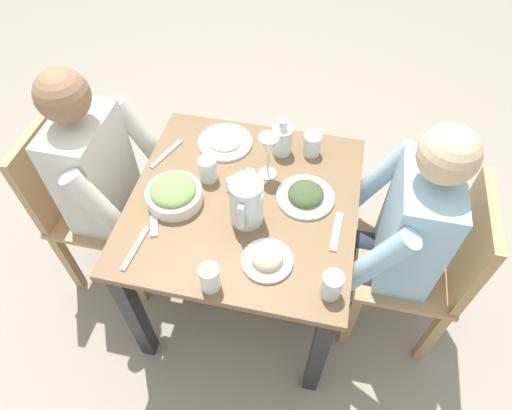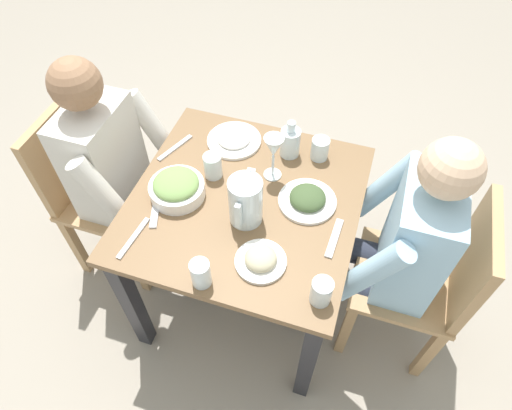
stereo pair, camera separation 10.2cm
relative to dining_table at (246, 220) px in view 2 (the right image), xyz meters
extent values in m
plane|color=gray|center=(0.00, 0.00, -0.60)|extent=(8.00, 8.00, 0.00)
cube|color=brown|center=(0.00, 0.00, 0.12)|extent=(0.85, 0.85, 0.03)
cube|color=#232328|center=(-0.37, -0.37, -0.25)|extent=(0.06, 0.06, 0.70)
cube|color=#232328|center=(0.37, -0.37, -0.25)|extent=(0.06, 0.06, 0.70)
cube|color=#232328|center=(-0.37, 0.37, -0.25)|extent=(0.06, 0.06, 0.70)
cube|color=#232328|center=(0.37, 0.37, -0.25)|extent=(0.06, 0.06, 0.70)
cube|color=tan|center=(-0.21, -0.83, -0.38)|extent=(0.04, 0.04, 0.43)
cube|color=tan|center=(0.13, -0.83, -0.38)|extent=(0.04, 0.04, 0.43)
cube|color=tan|center=(-0.21, -0.49, -0.38)|extent=(0.04, 0.04, 0.43)
cube|color=tan|center=(0.13, -0.49, -0.38)|extent=(0.04, 0.04, 0.43)
cube|color=tan|center=(-0.04, -0.66, -0.15)|extent=(0.40, 0.40, 0.03)
cube|color=tan|center=(-0.04, -0.84, 0.07)|extent=(0.38, 0.04, 0.42)
cube|color=tan|center=(0.14, 0.83, -0.38)|extent=(0.04, 0.04, 0.43)
cube|color=tan|center=(-0.20, 0.83, -0.38)|extent=(0.04, 0.04, 0.43)
cube|color=tan|center=(0.14, 0.49, -0.38)|extent=(0.04, 0.04, 0.43)
cube|color=tan|center=(-0.20, 0.49, -0.38)|extent=(0.04, 0.04, 0.43)
cube|color=tan|center=(-0.03, 0.66, -0.15)|extent=(0.40, 0.40, 0.03)
cube|color=tan|center=(-0.03, 0.84, 0.07)|extent=(0.38, 0.04, 0.42)
cube|color=silver|center=(-0.04, -0.63, 0.11)|extent=(0.32, 0.20, 0.50)
sphere|color=#936B4C|center=(-0.04, -0.63, 0.48)|extent=(0.19, 0.19, 0.19)
cylinder|color=#2D3342|center=(-0.13, -0.44, -0.17)|extent=(0.11, 0.38, 0.11)
cylinder|color=#2D3342|center=(-0.13, -0.25, -0.37)|extent=(0.10, 0.10, 0.46)
cylinder|color=silver|center=(-0.24, -0.49, 0.13)|extent=(0.08, 0.23, 0.37)
cylinder|color=#2D3342|center=(0.04, -0.44, -0.17)|extent=(0.11, 0.38, 0.11)
cylinder|color=#2D3342|center=(0.04, -0.25, -0.37)|extent=(0.10, 0.10, 0.46)
cylinder|color=silver|center=(0.16, -0.49, 0.13)|extent=(0.08, 0.23, 0.37)
cube|color=#9EC6E0|center=(-0.03, 0.63, 0.11)|extent=(0.32, 0.20, 0.50)
sphere|color=#DBB28E|center=(-0.03, 0.63, 0.48)|extent=(0.19, 0.19, 0.19)
cylinder|color=#2D3342|center=(0.06, 0.44, -0.17)|extent=(0.11, 0.38, 0.11)
cylinder|color=#2D3342|center=(0.06, 0.25, -0.37)|extent=(0.10, 0.10, 0.46)
cylinder|color=#9EC6E0|center=(0.17, 0.49, 0.13)|extent=(0.08, 0.23, 0.37)
cylinder|color=#2D3342|center=(-0.11, 0.44, -0.17)|extent=(0.11, 0.38, 0.11)
cylinder|color=#2D3342|center=(-0.11, 0.25, -0.37)|extent=(0.10, 0.10, 0.46)
cylinder|color=#9EC6E0|center=(-0.23, 0.49, 0.13)|extent=(0.08, 0.23, 0.37)
cylinder|color=silver|center=(0.08, 0.03, 0.23)|extent=(0.12, 0.12, 0.19)
cube|color=silver|center=(0.16, 0.03, 0.24)|extent=(0.02, 0.02, 0.11)
cube|color=silver|center=(0.03, 0.03, 0.31)|extent=(0.04, 0.03, 0.02)
cylinder|color=white|center=(0.06, -0.25, 0.16)|extent=(0.21, 0.21, 0.05)
ellipsoid|color=#759951|center=(0.06, -0.25, 0.19)|extent=(0.17, 0.17, 0.06)
cylinder|color=white|center=(0.24, 0.14, 0.14)|extent=(0.18, 0.18, 0.01)
ellipsoid|color=#B7AD89|center=(0.24, 0.14, 0.16)|extent=(0.11, 0.11, 0.06)
cylinder|color=white|center=(-0.06, 0.22, 0.14)|extent=(0.22, 0.22, 0.01)
ellipsoid|color=#3D512D|center=(-0.06, 0.22, 0.16)|extent=(0.13, 0.13, 0.06)
cylinder|color=white|center=(-0.28, -0.14, 0.14)|extent=(0.23, 0.23, 0.01)
ellipsoid|color=white|center=(-0.28, -0.14, 0.15)|extent=(0.14, 0.14, 0.04)
cylinder|color=silver|center=(-0.08, -0.16, 0.18)|extent=(0.07, 0.07, 0.10)
cylinder|color=silver|center=(0.31, 0.36, 0.18)|extent=(0.07, 0.07, 0.10)
cylinder|color=silver|center=(-0.30, 0.21, 0.18)|extent=(0.07, 0.07, 0.09)
cylinder|color=silver|center=(0.37, -0.02, 0.18)|extent=(0.07, 0.07, 0.10)
cylinder|color=silver|center=(-0.15, 0.06, 0.13)|extent=(0.07, 0.07, 0.01)
cylinder|color=silver|center=(-0.15, 0.06, 0.19)|extent=(0.01, 0.01, 0.10)
cone|color=silver|center=(-0.15, 0.06, 0.28)|extent=(0.08, 0.08, 0.09)
cylinder|color=silver|center=(-0.29, 0.09, 0.19)|extent=(0.08, 0.08, 0.12)
cylinder|color=#993333|center=(-0.29, 0.09, 0.17)|extent=(0.07, 0.07, 0.07)
cylinder|color=silver|center=(-0.29, 0.09, 0.27)|extent=(0.03, 0.03, 0.04)
cylinder|color=white|center=(-0.04, -0.06, 0.15)|extent=(0.03, 0.03, 0.04)
cylinder|color=#B2B2B7|center=(-0.04, -0.06, 0.18)|extent=(0.03, 0.03, 0.01)
cube|color=silver|center=(0.07, 0.35, 0.14)|extent=(0.17, 0.03, 0.01)
cube|color=silver|center=(0.29, -0.31, 0.14)|extent=(0.19, 0.04, 0.01)
cube|color=silver|center=(0.15, -0.30, 0.14)|extent=(0.17, 0.08, 0.01)
cube|color=silver|center=(-0.17, -0.36, 0.14)|extent=(0.18, 0.08, 0.01)
camera|label=1|loc=(1.03, 0.27, 1.43)|focal=31.46mm
camera|label=2|loc=(1.00, 0.37, 1.43)|focal=31.46mm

